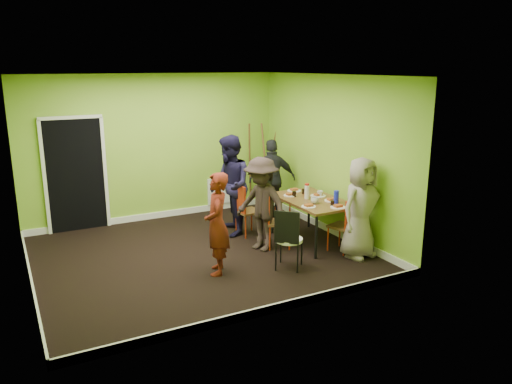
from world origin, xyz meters
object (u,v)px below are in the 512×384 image
Objects in this scene: thermos at (307,192)px; person_back_end at (272,179)px; chair_left_near at (274,217)px; person_left_near at (262,204)px; dining_table at (313,202)px; person_front_end at (361,208)px; chair_back_end at (270,184)px; chair_bentwood at (288,237)px; chair_front_end at (346,222)px; blue_bottle at (336,197)px; easel at (261,165)px; person_standing at (217,224)px; orange_bottle at (305,195)px; person_left_far at (230,186)px; chair_left_far at (245,207)px.

person_back_end is (0.14, 1.44, -0.09)m from thermos.
person_left_near is (-0.24, 0.00, 0.25)m from chair_left_near.
person_front_end is (0.27, -0.92, 0.10)m from dining_table.
person_front_end is at bearing 69.53° from chair_left_near.
chair_back_end is 1.12× the size of chair_bentwood.
blue_bottle is at bearing 72.08° from chair_front_end.
easel reaches higher than chair_left_near.
person_standing is at bearing 61.96° from person_back_end.
dining_table is 2.35m from easel.
person_back_end is at bearing 94.01° from blue_bottle.
blue_bottle reaches higher than chair_front_end.
easel reaches higher than orange_bottle.
easel reaches higher than dining_table.
blue_bottle reaches higher than chair_left_near.
easel reaches higher than person_left_near.
thermos is 0.16× the size of person_standing.
person_standing is at bearing 157.66° from chair_front_end.
easel is at bearing 71.77° from chair_front_end.
chair_left_near is 2.50m from easel.
blue_bottle is at bearing 86.21° from person_front_end.
person_left_near is at bearing -118.22° from easel.
orange_bottle is at bearing 66.47° from person_left_far.
chair_front_end is 3.04m from easel.
easel reaches higher than chair_left_far.
blue_bottle is at bearing 115.34° from person_standing.
orange_bottle is at bearing 125.48° from chair_left_near.
person_front_end reaches higher than thermos.
chair_bentwood is at bearing 83.36° from person_back_end.
thermos is at bearing 121.04° from blue_bottle.
chair_bentwood is 4.40× the size of blue_bottle.
blue_bottle is at bearing 37.26° from chair_left_far.
orange_bottle is 0.04× the size of person_left_far.
chair_left_far is 2.10m from person_front_end.
person_left_far is 1.16× the size of person_left_near.
person_front_end is (1.15, -1.73, 0.28)m from chair_left_far.
thermos is at bearing 69.96° from person_left_near.
person_left_far is 1.25m from person_back_end.
easel is at bearing 148.96° from person_left_far.
person_front_end is at bearing -74.98° from orange_bottle.
chair_bentwood is at bearing -23.46° from person_left_near.
chair_front_end is at bearing -70.45° from thermos.
thermos is 0.15× the size of person_front_end.
chair_bentwood reaches higher than chair_left_near.
person_left_far is 2.36m from person_front_end.
chair_back_end is 1.11m from person_left_far.
chair_left_far is at bearing 132.26° from blue_bottle.
easel is at bearing 111.66° from chair_bentwood.
chair_left_near is 12.39× the size of orange_bottle.
person_left_far is at bearing -134.62° from chair_left_near.
thermos is at bearing 97.82° from person_front_end.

